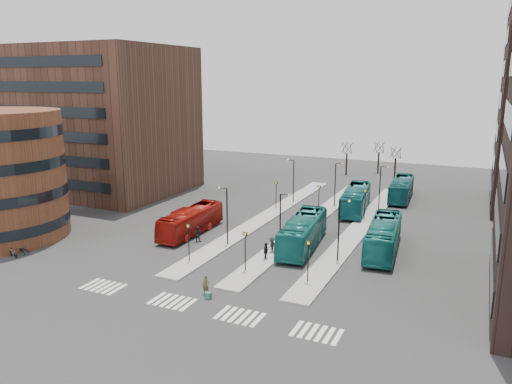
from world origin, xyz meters
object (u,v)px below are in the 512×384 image
at_px(teal_bus_d, 401,189).
at_px(bicycle_mid, 13,253).
at_px(red_bus, 191,221).
at_px(suitcase, 208,296).
at_px(commuter_b, 266,252).
at_px(teal_bus_b, 356,199).
at_px(bicycle_near, 21,250).
at_px(teal_bus_c, 383,236).
at_px(bicycle_far, 22,250).
at_px(commuter_c, 272,245).
at_px(traveller, 206,285).
at_px(teal_bus_a, 303,232).
at_px(commuter_a, 197,234).

relative_size(teal_bus_d, bicycle_mid, 7.57).
bearing_deg(red_bus, suitcase, -54.49).
distance_m(red_bus, commuter_b, 11.96).
distance_m(teal_bus_b, bicycle_near, 40.53).
xyz_separation_m(teal_bus_c, bicycle_far, (-33.01, -15.81, -1.23)).
bearing_deg(commuter_c, commuter_b, 22.43).
bearing_deg(traveller, bicycle_far, 176.16).
bearing_deg(bicycle_far, traveller, -97.92).
distance_m(teal_bus_d, commuter_c, 30.33).
height_order(teal_bus_a, bicycle_mid, teal_bus_a).
height_order(red_bus, teal_bus_a, teal_bus_a).
bearing_deg(suitcase, teal_bus_a, 84.85).
bearing_deg(commuter_a, commuter_c, 161.84).
distance_m(traveller, commuter_b, 9.39).
relative_size(teal_bus_d, commuter_a, 6.70).
bearing_deg(commuter_c, bicycle_near, -49.16).
relative_size(suitcase, bicycle_mid, 0.39).
bearing_deg(commuter_b, suitcase, 172.58).
relative_size(teal_bus_c, bicycle_mid, 8.01).
height_order(commuter_a, bicycle_mid, commuter_a).
height_order(bicycle_near, bicycle_far, bicycle_far).
relative_size(red_bus, bicycle_near, 7.02).
bearing_deg(commuter_b, bicycle_far, 107.12).
height_order(teal_bus_d, bicycle_mid, teal_bus_d).
distance_m(red_bus, commuter_c, 11.13).
bearing_deg(suitcase, bicycle_mid, -175.66).
distance_m(red_bus, teal_bus_d, 33.07).
bearing_deg(traveller, bicycle_mid, 178.88).
distance_m(teal_bus_d, commuter_a, 33.72).
xyz_separation_m(commuter_c, bicycle_far, (-22.86, -10.70, -0.41)).
xyz_separation_m(suitcase, bicycle_far, (-22.40, 1.34, 0.14)).
xyz_separation_m(traveller, bicycle_near, (-21.80, 0.60, -0.44)).
bearing_deg(commuter_a, teal_bus_a, 177.13).
bearing_deg(bicycle_far, teal_bus_d, -44.07).
bearing_deg(bicycle_far, teal_bus_c, -70.51).
bearing_deg(traveller, commuter_c, 82.66).
height_order(red_bus, bicycle_far, red_bus).
height_order(traveller, bicycle_mid, traveller).
height_order(red_bus, teal_bus_c, teal_bus_c).
bearing_deg(traveller, teal_bus_a, 74.97).
relative_size(suitcase, red_bus, 0.05).
relative_size(commuter_c, bicycle_far, 1.03).
distance_m(teal_bus_d, commuter_b, 32.29).
bearing_deg(suitcase, commuter_a, 129.56).
bearing_deg(bicycle_mid, traveller, -77.14).
distance_m(teal_bus_c, bicycle_near, 36.66).
bearing_deg(bicycle_mid, suitcase, -78.82).
height_order(commuter_c, bicycle_near, commuter_c).
xyz_separation_m(suitcase, teal_bus_a, (2.73, 15.03, 1.39)).
xyz_separation_m(suitcase, teal_bus_d, (8.73, 41.22, 1.27)).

